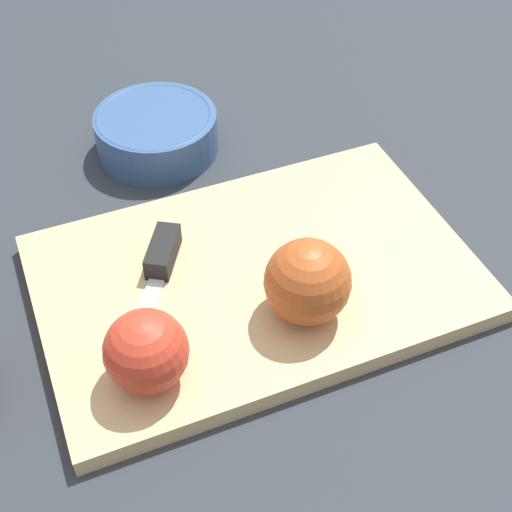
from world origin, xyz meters
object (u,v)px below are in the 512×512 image
object	(u,v)px
apple_half_right	(146,351)
knife	(160,260)
apple_half_left	(307,281)
bowl	(157,130)

from	to	relation	value
apple_half_right	knife	xyz separation A→B (m)	(-0.04, -0.12, -0.03)
apple_half_left	knife	world-z (taller)	apple_half_left
apple_half_left	apple_half_right	size ratio (longest dim) A/B	1.10
apple_half_right	knife	bearing A→B (deg)	58.47
knife	apple_half_left	bearing A→B (deg)	77.30
apple_half_left	knife	distance (m)	0.15
apple_half_right	apple_half_left	bearing A→B (deg)	-4.39
apple_half_left	knife	size ratio (longest dim) A/B	0.50
apple_half_right	bowl	distance (m)	0.35
knife	bowl	distance (m)	0.22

